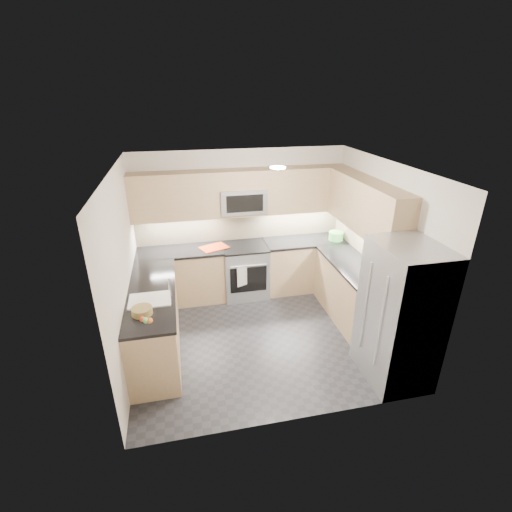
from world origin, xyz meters
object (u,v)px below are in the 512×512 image
Objects in this scene: utensil_bowl at (336,236)px; fruit_basket at (142,311)px; gas_range at (245,271)px; refrigerator at (400,315)px; microwave at (243,200)px; cutting_board at (214,247)px.

fruit_basket is at bearing -151.43° from utensil_bowl.
refrigerator reaches higher than gas_range.
microwave reaches higher than refrigerator.
gas_range is 3.57× the size of utensil_bowl.
microwave is 1.72× the size of cutting_board.
gas_range is 1.25m from microwave.
utensil_bowl is 0.58× the size of cutting_board.
cutting_board is at bearing 129.05° from refrigerator.
utensil_bowl reaches higher than gas_range.
cutting_board is at bearing 177.66° from utensil_bowl.
cutting_board is (-0.52, 0.01, 0.49)m from gas_range.
fruit_basket is (-1.57, -1.95, -0.72)m from microwave.
microwave is 2.61m from fruit_basket.
utensil_bowl reaches higher than cutting_board.
fruit_basket is at bearing -119.89° from cutting_board.
gas_range is 0.72m from cutting_board.
refrigerator is 7.06× the size of utensil_bowl.
gas_range is 1.20× the size of microwave.
refrigerator is 7.45× the size of fruit_basket.
gas_range is 3.77× the size of fruit_basket.
gas_range is at bearing -90.00° from microwave.
refrigerator is at bearing -94.32° from utensil_bowl.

